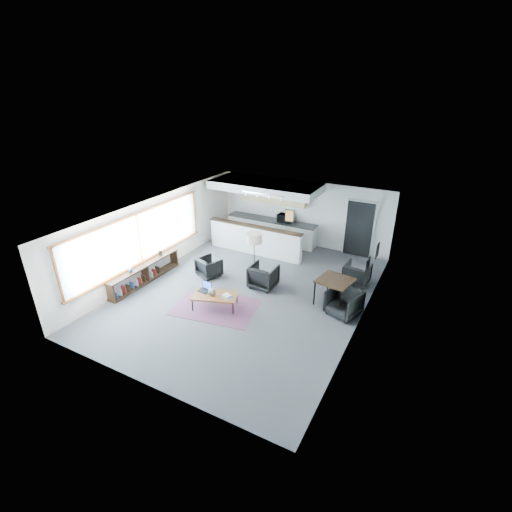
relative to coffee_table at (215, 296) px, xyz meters
The scene contains 21 objects.
room 1.56m from the coffee_table, 70.99° to the left, with size 7.02×9.02×2.62m.
window 3.24m from the coffee_table, behind, with size 0.10×5.95×1.66m.
console 2.89m from the coffee_table, behind, with size 0.35×3.00×0.80m.
kitchenette 5.07m from the coffee_table, 99.09° to the left, with size 4.20×1.96×2.60m.
doorway 6.28m from the coffee_table, 64.23° to the left, with size 1.10×0.12×2.15m.
track_light 4.02m from the coffee_table, 92.96° to the left, with size 1.60×0.07×0.15m.
wall_art_lower 4.36m from the coffee_table, 22.41° to the left, with size 0.03×0.38×0.48m.
wall_art_upper 4.97m from the coffee_table, 36.77° to the left, with size 0.03×0.34×0.44m.
kilim_rug 0.38m from the coffee_table, 63.43° to the left, with size 2.64×2.02×0.01m.
coffee_table is the anchor object (origin of this frame).
laptop 0.41m from the coffee_table, 165.72° to the left, with size 0.39×0.34×0.25m.
ceramic_pot 0.16m from the coffee_table, 129.70° to the right, with size 0.23×0.23×0.23m.
book_stack 0.41m from the coffee_table, ahead, with size 0.32×0.28×0.08m.
coaster 0.23m from the coffee_table, 71.68° to the right, with size 0.09×0.09×0.01m.
armchair_left 2.02m from the coffee_table, 129.39° to the left, with size 0.70×0.66×0.72m, color black.
armchair_right 1.88m from the coffee_table, 68.51° to the left, with size 0.81×0.76×0.83m, color black.
floor_lamp 2.21m from the coffee_table, 81.28° to the left, with size 0.63×0.63×1.74m.
dining_table 3.53m from the coffee_table, 31.73° to the left, with size 1.09×1.09×0.79m.
dining_chair_near 3.69m from the coffee_table, 22.33° to the left, with size 0.70×0.65×0.72m, color black.
dining_chair_far 4.69m from the coffee_table, 45.32° to the left, with size 0.65×0.61×0.67m, color black.
microwave 5.40m from the coffee_table, 91.98° to the left, with size 0.58×0.32×0.39m, color black.
Camera 1 is at (5.00, -8.80, 5.98)m, focal length 26.00 mm.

